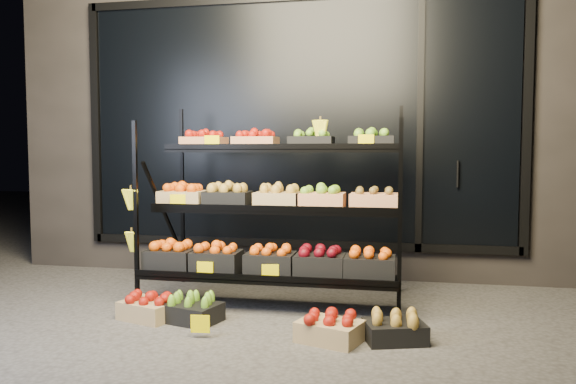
% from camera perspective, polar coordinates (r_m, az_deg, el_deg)
% --- Properties ---
extents(ground, '(24.00, 24.00, 0.00)m').
position_cam_1_polar(ground, '(4.23, -3.26, -13.17)').
color(ground, '#514F4C').
rests_on(ground, ground).
extents(building, '(6.00, 2.08, 3.50)m').
position_cam_1_polar(building, '(6.60, 2.39, 8.36)').
color(building, '#2D2826').
rests_on(building, ground).
extents(display_rack, '(2.18, 1.02, 1.66)m').
position_cam_1_polar(display_rack, '(4.65, -1.53, -1.69)').
color(display_rack, black).
rests_on(display_rack, ground).
extents(tag_floor_a, '(0.13, 0.01, 0.12)m').
position_cam_1_polar(tag_floor_a, '(3.93, -8.90, -13.66)').
color(tag_floor_a, '#EEDB00').
rests_on(tag_floor_a, ground).
extents(floor_crate_left, '(0.47, 0.40, 0.20)m').
position_cam_1_polar(floor_crate_left, '(4.43, -13.95, -11.23)').
color(floor_crate_left, tan).
rests_on(floor_crate_left, ground).
extents(floor_crate_midleft, '(0.47, 0.39, 0.20)m').
position_cam_1_polar(floor_crate_midleft, '(4.30, -9.74, -11.63)').
color(floor_crate_midleft, black).
rests_on(floor_crate_midleft, ground).
extents(floor_crate_midright, '(0.47, 0.41, 0.20)m').
position_cam_1_polar(floor_crate_midright, '(3.83, 4.26, -13.56)').
color(floor_crate_midright, tan).
rests_on(floor_crate_midright, ground).
extents(floor_crate_right, '(0.45, 0.38, 0.20)m').
position_cam_1_polar(floor_crate_right, '(3.88, 10.79, -13.42)').
color(floor_crate_right, black).
rests_on(floor_crate_right, ground).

